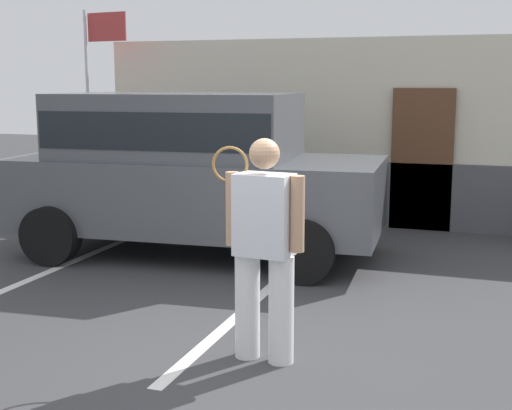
% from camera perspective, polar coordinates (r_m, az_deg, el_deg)
% --- Properties ---
extents(ground_plane, '(40.00, 40.00, 0.00)m').
position_cam_1_polar(ground_plane, '(5.78, -1.24, -12.44)').
color(ground_plane, '#38383A').
extents(parking_stripe_0, '(0.12, 4.40, 0.01)m').
position_cam_1_polar(parking_stripe_0, '(8.45, -17.45, -5.62)').
color(parking_stripe_0, silver).
rests_on(parking_stripe_0, ground_plane).
extents(parking_stripe_1, '(0.12, 4.40, 0.01)m').
position_cam_1_polar(parking_stripe_1, '(7.24, -0.16, -7.75)').
color(parking_stripe_1, silver).
rests_on(parking_stripe_1, ground_plane).
extents(house_frontage, '(8.75, 0.40, 2.85)m').
position_cam_1_polar(house_frontage, '(11.08, 9.39, 5.32)').
color(house_frontage, beige).
rests_on(house_frontage, ground_plane).
extents(parked_suv, '(4.72, 2.42, 2.05)m').
position_cam_1_polar(parked_suv, '(9.03, -5.37, 3.17)').
color(parked_suv, '#4C4F54').
rests_on(parked_suv, ground_plane).
extents(tennis_player_man, '(0.79, 0.32, 1.77)m').
position_cam_1_polar(tennis_player_man, '(5.55, 0.63, -3.35)').
color(tennis_player_man, white).
rests_on(tennis_player_man, ground_plane).
extents(flag_pole, '(0.80, 0.12, 3.33)m').
position_cam_1_polar(flag_pole, '(12.02, -12.68, 10.10)').
color(flag_pole, silver).
rests_on(flag_pole, ground_plane).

